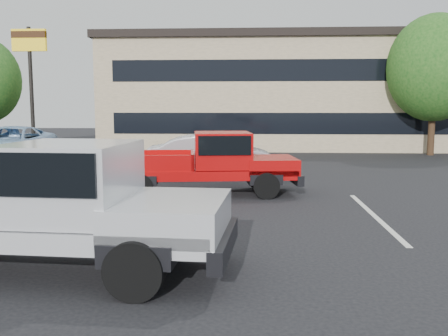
{
  "coord_description": "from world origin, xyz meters",
  "views": [
    {
      "loc": [
        0.34,
        -8.88,
        2.39
      ],
      "look_at": [
        -0.18,
        -0.15,
        1.3
      ],
      "focal_mm": 40.0,
      "sensor_mm": 36.0,
      "label": 1
    }
  ],
  "objects": [
    {
      "name": "stripe_left",
      "position": [
        -3.0,
        2.0,
        0.0
      ],
      "size": [
        0.12,
        5.0,
        0.01
      ],
      "primitive_type": "cube",
      "color": "silver",
      "rests_on": "ground"
    },
    {
      "name": "tree_back",
      "position": [
        6.0,
        24.0,
        4.41
      ],
      "size": [
        4.68,
        4.68,
        7.11
      ],
      "color": "#332114",
      "rests_on": "ground"
    },
    {
      "name": "tree_right",
      "position": [
        9.0,
        16.0,
        4.21
      ],
      "size": [
        4.46,
        4.46,
        6.78
      ],
      "color": "#332114",
      "rests_on": "ground"
    },
    {
      "name": "stripe_right",
      "position": [
        3.0,
        2.0,
        0.0
      ],
      "size": [
        0.12,
        5.0,
        0.01
      ],
      "primitive_type": "cube",
      "color": "silver",
      "rests_on": "ground"
    },
    {
      "name": "blue_suv",
      "position": [
        -9.99,
        11.69,
        0.77
      ],
      "size": [
        2.79,
        5.62,
        1.53
      ],
      "primitive_type": "imported",
      "rotation": [
        0.0,
        0.0,
        0.05
      ],
      "color": "#95BADF",
      "rests_on": "ground"
    },
    {
      "name": "red_pickup",
      "position": [
        -0.65,
        4.54,
        0.92
      ],
      "size": [
        5.3,
        2.42,
        1.69
      ],
      "rotation": [
        0.0,
        0.0,
        0.13
      ],
      "color": "black",
      "rests_on": "ground"
    },
    {
      "name": "motel_building",
      "position": [
        2.0,
        20.99,
        3.21
      ],
      "size": [
        20.4,
        8.4,
        6.3
      ],
      "color": "tan",
      "rests_on": "ground"
    },
    {
      "name": "ground",
      "position": [
        0.0,
        0.0,
        0.0
      ],
      "size": [
        90.0,
        90.0,
        0.0
      ],
      "primitive_type": "plane",
      "color": "black",
      "rests_on": "ground"
    },
    {
      "name": "silver_pickup",
      "position": [
        -2.49,
        -2.03,
        1.05
      ],
      "size": [
        5.8,
        2.37,
        2.06
      ],
      "rotation": [
        0.0,
        0.0,
        -0.06
      ],
      "color": "black",
      "rests_on": "ground"
    },
    {
      "name": "silver_sedan",
      "position": [
        -1.12,
        8.11,
        0.71
      ],
      "size": [
        4.39,
        1.84,
        1.41
      ],
      "primitive_type": "imported",
      "rotation": [
        0.0,
        0.0,
        1.65
      ],
      "color": "#AFB1B7",
      "rests_on": "ground"
    },
    {
      "name": "motel_sign",
      "position": [
        -10.0,
        14.0,
        4.65
      ],
      "size": [
        1.6,
        0.22,
        6.0
      ],
      "color": "black",
      "rests_on": "ground"
    }
  ]
}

